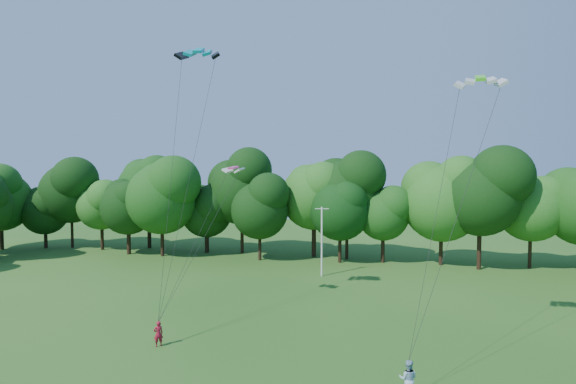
# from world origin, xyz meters

# --- Properties ---
(utility_pole) EXTENTS (1.41, 0.50, 7.23)m
(utility_pole) POSITION_xyz_m (0.22, 27.58, 3.74)
(utility_pole) COLOR silver
(utility_pole) RESTS_ON ground
(kite_flyer_left) EXTENTS (0.69, 0.67, 1.60)m
(kite_flyer_left) POSITION_xyz_m (-6.98, 6.78, 0.80)
(kite_flyer_left) COLOR #A5152C
(kite_flyer_left) RESTS_ON ground
(kite_flyer_right) EXTENTS (0.96, 0.78, 1.86)m
(kite_flyer_right) POSITION_xyz_m (8.06, 3.68, 0.93)
(kite_flyer_right) COLOR #9BBED7
(kite_flyer_right) RESTS_ON ground
(kite_teal) EXTENTS (3.32, 1.94, 0.74)m
(kite_teal) POSITION_xyz_m (-6.72, 12.73, 19.83)
(kite_teal) COLOR #058D9E
(kite_teal) RESTS_ON ground
(kite_green) EXTENTS (2.89, 1.53, 0.58)m
(kite_green) POSITION_xyz_m (12.16, 9.92, 16.42)
(kite_green) COLOR #4BDD21
(kite_green) RESTS_ON ground
(kite_pink) EXTENTS (1.88, 1.29, 0.28)m
(kite_pink) POSITION_xyz_m (-4.96, 15.17, 11.25)
(kite_pink) COLOR #CD397B
(kite_pink) RESTS_ON ground
(tree_back_west) EXTENTS (9.51, 9.51, 13.83)m
(tree_back_west) POSITION_xyz_m (-26.13, 38.85, 8.64)
(tree_back_west) COLOR #322214
(tree_back_west) RESTS_ON ground
(tree_back_center) EXTENTS (7.84, 7.84, 11.40)m
(tree_back_center) POSITION_xyz_m (1.31, 34.83, 7.12)
(tree_back_center) COLOR black
(tree_back_center) RESTS_ON ground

